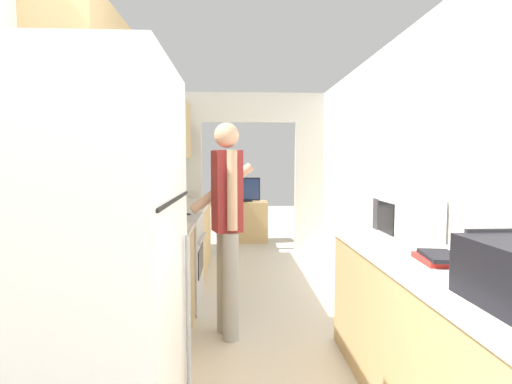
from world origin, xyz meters
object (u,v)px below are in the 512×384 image
(refrigerator, at_px, (76,304))
(book_stack, at_px, (439,258))
(person, at_px, (227,222))
(television, at_px, (246,190))
(tv_cabinet, at_px, (246,221))
(microwave, at_px, (406,217))
(range_oven, at_px, (169,260))

(refrigerator, xyz_separation_m, book_stack, (1.69, 0.56, 0.02))
(refrigerator, xyz_separation_m, person, (0.53, 1.70, 0.05))
(book_stack, bearing_deg, person, 135.53)
(television, bearing_deg, refrigerator, -98.12)
(refrigerator, relative_size, person, 1.03)
(refrigerator, distance_m, person, 1.78)
(tv_cabinet, bearing_deg, television, -90.00)
(person, distance_m, microwave, 1.36)
(refrigerator, distance_m, television, 5.62)
(tv_cabinet, bearing_deg, person, -93.82)
(tv_cabinet, relative_size, television, 1.55)
(person, height_order, book_stack, person)
(range_oven, bearing_deg, person, -52.05)
(person, height_order, microwave, person)
(book_stack, relative_size, television, 0.66)
(microwave, distance_m, book_stack, 0.69)
(person, relative_size, microwave, 3.72)
(range_oven, distance_m, tv_cabinet, 3.26)
(person, height_order, television, person)
(refrigerator, bearing_deg, range_oven, 91.50)
(television, bearing_deg, range_oven, -105.47)
(tv_cabinet, xyz_separation_m, television, (0.00, -0.04, 0.57))
(range_oven, xyz_separation_m, microwave, (1.87, -1.23, 0.59))
(microwave, bearing_deg, tv_cabinet, 103.00)
(book_stack, distance_m, television, 5.09)
(person, bearing_deg, refrigerator, 145.20)
(refrigerator, height_order, tv_cabinet, refrigerator)
(refrigerator, bearing_deg, person, 72.59)
(range_oven, xyz_separation_m, tv_cabinet, (0.86, 3.15, -0.09))
(microwave, height_order, television, microwave)
(refrigerator, xyz_separation_m, microwave, (1.80, 1.23, 0.15))
(book_stack, height_order, television, television)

